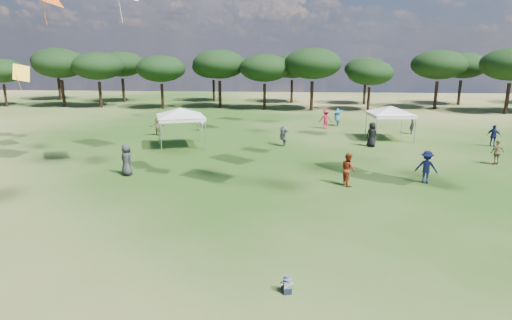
# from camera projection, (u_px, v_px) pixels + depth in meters

# --- Properties ---
(tree_line) EXTENTS (108.78, 17.63, 7.77)m
(tree_line) POSITION_uv_depth(u_px,v_px,m) (305.00, 65.00, 54.71)
(tree_line) COLOR black
(tree_line) RESTS_ON ground
(tent_left) EXTENTS (6.34, 6.34, 3.26)m
(tent_left) POSITION_uv_depth(u_px,v_px,m) (180.00, 110.00, 31.47)
(tent_left) COLOR gray
(tent_left) RESTS_ON ground
(tent_right) EXTENTS (6.45, 6.45, 3.08)m
(tent_right) POSITION_uv_depth(u_px,v_px,m) (391.00, 107.00, 34.28)
(tent_right) COLOR gray
(tent_right) RESTS_ON ground
(toddler) EXTENTS (0.40, 0.44, 0.56)m
(toddler) POSITION_uv_depth(u_px,v_px,m) (287.00, 285.00, 12.55)
(toddler) COLOR black
(toddler) RESTS_ON ground
(festival_crowd) EXTENTS (27.86, 21.04, 1.86)m
(festival_crowd) POSITION_uv_depth(u_px,v_px,m) (317.00, 133.00, 33.04)
(festival_crowd) COLOR olive
(festival_crowd) RESTS_ON ground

